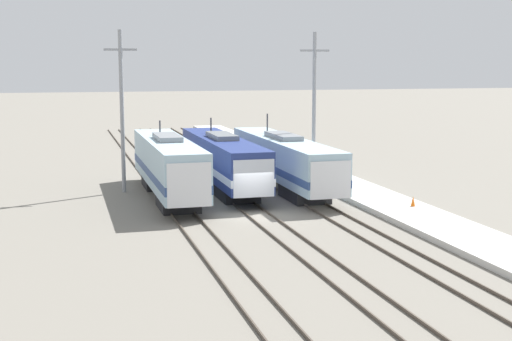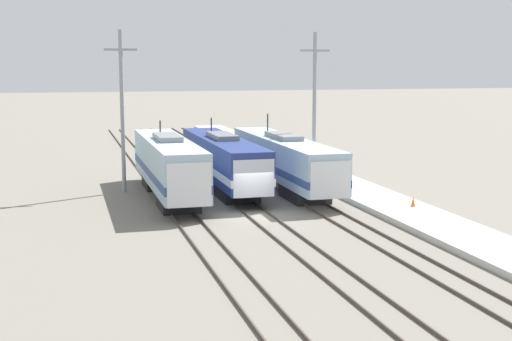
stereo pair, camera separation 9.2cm
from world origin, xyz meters
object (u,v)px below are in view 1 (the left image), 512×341
catenary_tower_left (122,109)px  traffic_cone (413,201)px  locomotive_center (224,161)px  catenary_tower_right (314,105)px  locomotive_far_right (285,161)px  locomotive_far_left (169,166)px

catenary_tower_left → traffic_cone: catenary_tower_left is taller
locomotive_center → catenary_tower_right: (7.29, 0.82, 3.92)m
catenary_tower_left → catenary_tower_right: (14.50, 0.00, 0.00)m
locomotive_center → locomotive_far_right: 4.54m
locomotive_center → traffic_cone: (9.67, -10.96, -1.45)m
locomotive_far_left → traffic_cone: locomotive_far_left is taller
locomotive_far_right → locomotive_far_left: bearing=-170.2°
traffic_cone → catenary_tower_right: bearing=101.4°
catenary_tower_right → locomotive_far_left: bearing=-163.9°
locomotive_far_left → locomotive_far_right: (8.83, 1.53, -0.14)m
locomotive_far_right → locomotive_center: bearing=166.8°
locomotive_far_left → catenary_tower_left: (-2.80, 3.38, 3.79)m
traffic_cone → locomotive_far_left: bearing=149.2°
catenary_tower_left → catenary_tower_right: size_ratio=1.00×
locomotive_far_left → traffic_cone: 16.48m
locomotive_center → catenary_tower_left: bearing=173.6°
locomotive_center → traffic_cone: size_ratio=28.51×
locomotive_far_right → traffic_cone: bearing=-62.1°
catenary_tower_left → locomotive_far_right: bearing=-9.0°
locomotive_far_left → catenary_tower_right: catenary_tower_right is taller
locomotive_far_right → catenary_tower_left: (-11.63, 1.85, 3.94)m
locomotive_far_right → catenary_tower_right: size_ratio=1.68×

